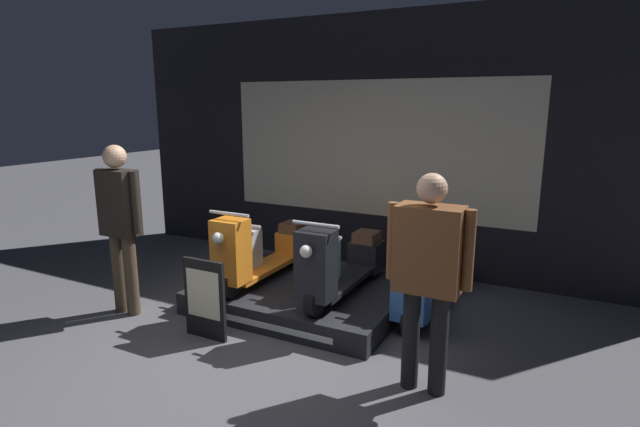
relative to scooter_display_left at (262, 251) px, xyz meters
name	(u,v)px	position (x,y,z in m)	size (l,w,h in m)	color
ground_plane	(227,375)	(0.61, -1.44, -0.55)	(30.00, 30.00, 0.00)	#4C4C51
shop_wall_back	(374,145)	(0.61, 1.67, 1.05)	(7.25, 0.09, 3.20)	black
display_platform	(303,295)	(0.47, 0.06, -0.44)	(2.08, 1.59, 0.23)	black
scooter_display_left	(262,251)	(0.00, 0.00, 0.00)	(0.45, 1.62, 0.87)	black
scooter_display_right	(341,264)	(0.94, 0.00, 0.00)	(0.45, 1.62, 0.87)	black
scooter_backrow_0	(271,258)	(-0.18, 0.45, -0.23)	(0.45, 1.62, 0.87)	black
scooter_backrow_1	(343,270)	(0.75, 0.45, -0.23)	(0.45, 1.62, 0.87)	black
scooter_backrow_2	(427,284)	(1.68, 0.45, -0.23)	(0.45, 1.62, 0.87)	black
person_left_browsing	(120,218)	(-1.06, -0.92, 0.45)	(0.54, 0.22, 1.72)	#473828
person_right_browsing	(428,265)	(2.04, -0.92, 0.43)	(0.63, 0.26, 1.65)	black
price_sign_board	(205,299)	(0.03, -1.00, -0.17)	(0.44, 0.04, 0.75)	black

